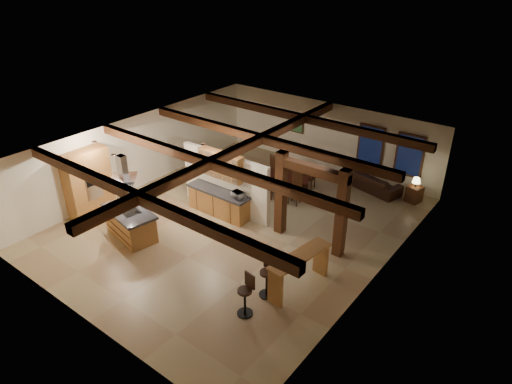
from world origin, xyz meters
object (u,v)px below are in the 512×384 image
(dining_table, at_px, (285,184))
(sofa, at_px, (373,182))
(bar_counter, at_px, (300,266))
(kitchen_island, at_px, (131,223))

(dining_table, bearing_deg, sofa, 16.18)
(dining_table, relative_size, bar_counter, 0.85)
(dining_table, xyz_separation_m, sofa, (2.63, 2.28, 0.01))
(dining_table, height_order, sofa, sofa)
(dining_table, height_order, bar_counter, bar_counter)
(kitchen_island, xyz_separation_m, dining_table, (2.24, 5.72, -0.17))
(kitchen_island, height_order, bar_counter, bar_counter)
(kitchen_island, xyz_separation_m, bar_counter, (5.83, 1.12, 0.26))
(sofa, bearing_deg, bar_counter, 111.51)
(kitchen_island, xyz_separation_m, sofa, (4.88, 8.00, -0.16))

